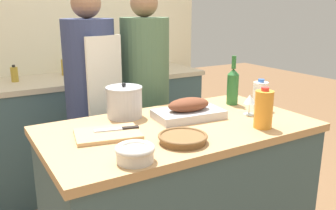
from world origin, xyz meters
name	(u,v)px	position (x,y,z in m)	size (l,w,h in m)	color
kitchen_island	(179,203)	(0.00, 0.00, 0.46)	(1.39, 0.76, 0.91)	#3D565B
back_counter	(93,128)	(0.00, 1.41, 0.47)	(1.97, 0.60, 0.94)	#3D565B
back_wall	(75,33)	(0.00, 1.76, 1.27)	(2.47, 0.10, 2.55)	beige
roasting_pan	(189,110)	(0.11, 0.07, 0.95)	(0.39, 0.25, 0.11)	#BCBCC1
wicker_basket	(183,138)	(-0.12, -0.21, 0.93)	(0.22, 0.22, 0.04)	brown
cutting_board	(108,134)	(-0.38, 0.04, 0.92)	(0.34, 0.27, 0.02)	tan
stock_pot	(124,102)	(-0.18, 0.28, 0.99)	(0.20, 0.20, 0.19)	#B7B7BC
mixing_bowl	(135,153)	(-0.39, -0.29, 0.94)	(0.16, 0.16, 0.07)	beige
juice_jug	(264,109)	(0.34, -0.25, 1.00)	(0.09, 0.09, 0.21)	orange
milk_jug	(260,96)	(0.57, 0.01, 0.99)	(0.09, 0.09, 0.18)	white
wine_bottle_green	(233,85)	(0.51, 0.18, 1.03)	(0.07, 0.07, 0.30)	#28662D
wine_glass_left	(250,100)	(0.44, -0.04, 0.99)	(0.07, 0.07, 0.12)	silver
knife_chef	(118,129)	(-0.32, 0.05, 0.93)	(0.22, 0.08, 0.01)	#B7B7BC
condiment_bottle_tall	(14,74)	(-0.58, 1.45, 1.00)	(0.05, 0.05, 0.13)	#B28E2D
condiment_bottle_short	(65,67)	(-0.17, 1.54, 1.01)	(0.06, 0.06, 0.15)	#B28E2D
person_cook_aproned	(92,101)	(-0.21, 0.76, 0.89)	(0.34, 0.36, 1.61)	beige
person_cook_guest	(146,94)	(0.19, 0.75, 0.89)	(0.34, 0.34, 1.62)	beige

